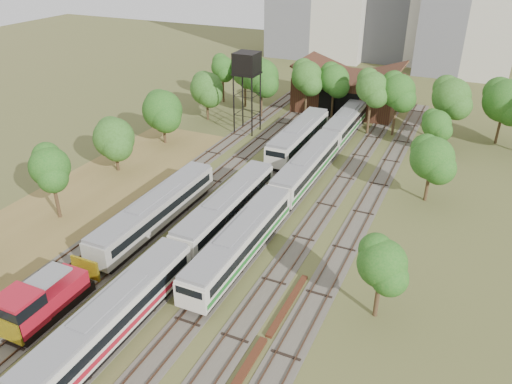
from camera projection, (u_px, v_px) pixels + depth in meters
The scene contains 15 objects.
ground at pixel (140, 342), 35.82m from camera, with size 240.00×240.00×0.00m, color #475123.
dry_grass_patch at pixel (39, 232), 48.92m from camera, with size 14.00×60.00×0.04m, color brown.
tracks at pixel (270, 193), 56.13m from camera, with size 24.60×80.00×0.19m.
railcar_red_set at pixel (179, 254), 42.52m from camera, with size 2.73×34.58×3.37m.
railcar_green_set at pixel (307, 167), 58.07m from camera, with size 2.76×52.08×3.41m.
railcar_rear at pixel (299, 138), 65.91m from camera, with size 2.98×16.07×3.68m.
shunter_locomotive at pixel (40, 302), 37.04m from camera, with size 2.77×8.10×3.62m.
old_grey_coach at pixel (156, 211), 48.97m from camera, with size 2.71×18.00×3.34m.
water_tower at pixel (247, 65), 68.92m from camera, with size 3.32×3.32×11.48m.
rail_pile_near at pixel (238, 381), 32.56m from camera, with size 0.56×8.37×0.28m, color #4E2616.
rail_pile_far at pixel (288, 304), 39.27m from camera, with size 0.49×7.81×0.25m, color #4E2616.
maintenance_shed at pixel (348, 91), 81.42m from camera, with size 16.45×11.55×7.58m.
tree_band_left at pixel (118, 131), 59.52m from camera, with size 7.09×63.50×7.82m.
tree_band_far at pixel (391, 89), 70.38m from camera, with size 48.29×9.01×9.44m.
tree_band_right at pixel (425, 165), 51.63m from camera, with size 5.30×38.57×7.31m.
Camera 1 is at (18.75, -20.72, 26.23)m, focal length 35.00 mm.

